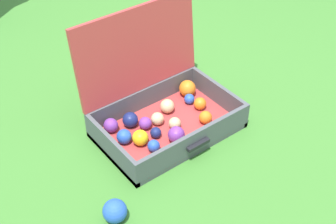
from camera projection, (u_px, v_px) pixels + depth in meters
The scene contains 3 objects.
ground_plane at pixel (175, 121), 2.13m from camera, with size 16.00×16.00×0.00m, color #3D7A2D.
open_suitcase at pixel (159, 105), 2.04m from camera, with size 0.60×0.46×0.51m.
stray_ball_on_grass at pixel (115, 211), 1.68m from camera, with size 0.09×0.09×0.09m, color blue.
Camera 1 is at (-1.01, -1.26, 1.38)m, focal length 49.98 mm.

